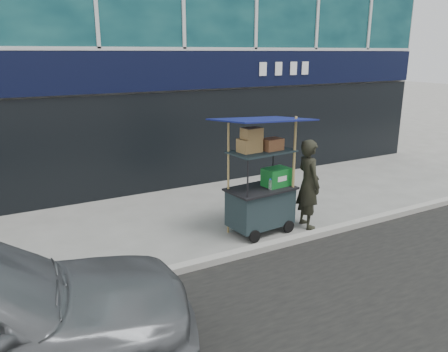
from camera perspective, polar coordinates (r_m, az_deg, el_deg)
ground at (r=8.10m, az=6.85°, el=-8.50°), size 80.00×80.00×0.00m
curb at (r=7.93m, az=7.72°, el=-8.61°), size 80.00×0.18×0.12m
vendor_cart at (r=8.25m, az=4.94°, el=-2.09°), size 1.77×1.32×2.26m
vendor_man at (r=8.59m, az=10.97°, el=-1.01°), size 0.52×0.70×1.75m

